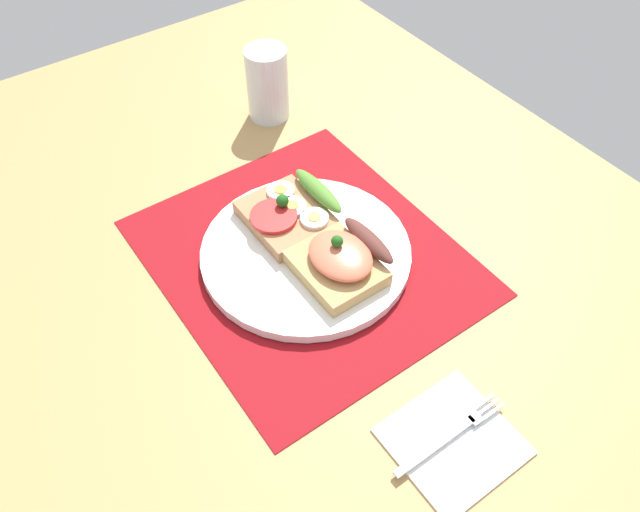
{
  "coord_description": "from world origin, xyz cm",
  "views": [
    {
      "loc": [
        43.22,
        -28.51,
        59.22
      ],
      "look_at": [
        3.0,
        0.0,
        3.08
      ],
      "focal_mm": 36.0,
      "sensor_mm": 36.0,
      "label": 1
    }
  ],
  "objects_px": {
    "sandwich_salmon": "(342,260)",
    "drinking_glass": "(267,84)",
    "sandwich_egg_tomato": "(290,212)",
    "plate": "(306,252)",
    "napkin": "(453,441)",
    "fork": "(453,433)"
  },
  "relations": [
    {
      "from": "napkin",
      "to": "drinking_glass",
      "type": "relative_size",
      "value": 1.07
    },
    {
      "from": "napkin",
      "to": "drinking_glass",
      "type": "height_order",
      "value": "drinking_glass"
    },
    {
      "from": "napkin",
      "to": "fork",
      "type": "distance_m",
      "value": 0.01
    },
    {
      "from": "sandwich_egg_tomato",
      "to": "sandwich_salmon",
      "type": "height_order",
      "value": "sandwich_salmon"
    },
    {
      "from": "sandwich_salmon",
      "to": "napkin",
      "type": "distance_m",
      "value": 0.23
    },
    {
      "from": "plate",
      "to": "fork",
      "type": "distance_m",
      "value": 0.28
    },
    {
      "from": "sandwich_salmon",
      "to": "drinking_glass",
      "type": "distance_m",
      "value": 0.34
    },
    {
      "from": "fork",
      "to": "sandwich_egg_tomato",
      "type": "bearing_deg",
      "value": 175.08
    },
    {
      "from": "sandwich_egg_tomato",
      "to": "sandwich_salmon",
      "type": "distance_m",
      "value": 0.1
    },
    {
      "from": "plate",
      "to": "sandwich_egg_tomato",
      "type": "xyz_separation_m",
      "value": [
        -0.05,
        0.01,
        0.02
      ]
    },
    {
      "from": "sandwich_egg_tomato",
      "to": "fork",
      "type": "relative_size",
      "value": 0.79
    },
    {
      "from": "sandwich_egg_tomato",
      "to": "sandwich_salmon",
      "type": "bearing_deg",
      "value": 1.36
    },
    {
      "from": "fork",
      "to": "napkin",
      "type": "bearing_deg",
      "value": -32.02
    },
    {
      "from": "sandwich_salmon",
      "to": "drinking_glass",
      "type": "bearing_deg",
      "value": 162.12
    },
    {
      "from": "sandwich_egg_tomato",
      "to": "napkin",
      "type": "xyz_separation_m",
      "value": [
        0.33,
        -0.03,
        -0.03
      ]
    },
    {
      "from": "sandwich_egg_tomato",
      "to": "plate",
      "type": "bearing_deg",
      "value": -13.72
    },
    {
      "from": "sandwich_egg_tomato",
      "to": "drinking_glass",
      "type": "bearing_deg",
      "value": 154.09
    },
    {
      "from": "plate",
      "to": "sandwich_salmon",
      "type": "bearing_deg",
      "value": 16.28
    },
    {
      "from": "plate",
      "to": "fork",
      "type": "bearing_deg",
      "value": -3.24
    },
    {
      "from": "sandwich_egg_tomato",
      "to": "fork",
      "type": "xyz_separation_m",
      "value": [
        0.33,
        -0.03,
        -0.02
      ]
    },
    {
      "from": "plate",
      "to": "sandwich_egg_tomato",
      "type": "distance_m",
      "value": 0.06
    },
    {
      "from": "napkin",
      "to": "fork",
      "type": "height_order",
      "value": "fork"
    }
  ]
}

